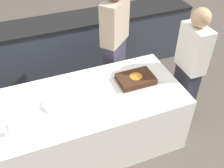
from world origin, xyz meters
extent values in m
plane|color=brown|center=(0.00, 0.00, 0.00)|extent=(14.00, 14.00, 0.00)
cube|color=#333842|center=(0.00, 1.56, 0.44)|extent=(4.40, 0.55, 0.88)
cube|color=black|center=(0.00, 1.56, 0.90)|extent=(4.40, 0.58, 0.04)
cube|color=white|center=(0.00, 0.00, 0.39)|extent=(2.16, 0.97, 0.78)
cube|color=#B7B2AD|center=(0.62, 0.06, 0.78)|extent=(0.45, 0.33, 0.00)
cube|color=#381E11|center=(0.62, 0.06, 0.82)|extent=(0.41, 0.29, 0.07)
cylinder|color=orange|center=(0.62, 0.06, 0.85)|extent=(0.14, 0.14, 0.00)
cylinder|color=white|center=(-0.33, 0.01, 0.80)|extent=(0.22, 0.22, 0.04)
cylinder|color=white|center=(-0.77, -0.22, 0.78)|extent=(0.06, 0.06, 0.00)
cylinder|color=white|center=(-0.77, -0.22, 0.81)|extent=(0.01, 0.01, 0.06)
cylinder|color=white|center=(-0.77, -0.22, 0.89)|extent=(0.05, 0.05, 0.09)
cylinder|color=white|center=(0.70, 0.36, 0.78)|extent=(0.21, 0.21, 0.00)
cube|color=#383347|center=(0.62, 0.71, 0.47)|extent=(0.37, 0.36, 0.94)
cube|color=tan|center=(0.62, 0.71, 1.21)|extent=(0.45, 0.43, 0.55)
cube|color=#282833|center=(1.30, 0.00, 0.41)|extent=(0.16, 0.32, 0.83)
cube|color=silver|center=(1.30, 0.00, 1.10)|extent=(0.20, 0.37, 0.54)
sphere|color=tan|center=(1.30, 0.00, 1.47)|extent=(0.21, 0.21, 0.21)
camera|label=1|loc=(-0.47, -1.99, 2.69)|focal=42.00mm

